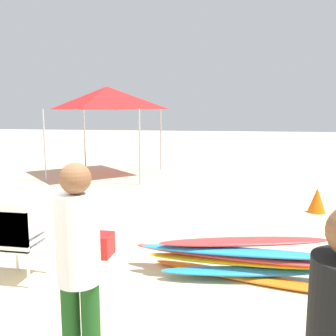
# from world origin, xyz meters

# --- Properties ---
(stacked_plastic_chairs) EXTENTS (0.48, 0.48, 1.02)m
(stacked_plastic_chairs) POSITION_xyz_m (-0.78, 1.21, 0.60)
(stacked_plastic_chairs) COLOR white
(stacked_plastic_chairs) RESTS_ON ground
(surfboard_pile) EXTENTS (2.76, 0.98, 0.48)m
(surfboard_pile) POSITION_xyz_m (1.90, 1.84, 0.24)
(surfboard_pile) COLOR orange
(surfboard_pile) RESTS_ON ground
(lifeguard_near_left) EXTENTS (0.32, 0.32, 1.72)m
(lifeguard_near_left) POSITION_xyz_m (0.70, -0.25, 0.99)
(lifeguard_near_left) COLOR #194C19
(lifeguard_near_left) RESTS_ON ground
(popup_canopy) EXTENTS (3.02, 3.02, 2.94)m
(popup_canopy) POSITION_xyz_m (-2.38, 8.93, 2.56)
(popup_canopy) COLOR #B2B2B7
(popup_canopy) RESTS_ON ground
(traffic_cone_near) EXTENTS (0.37, 0.37, 0.53)m
(traffic_cone_near) POSITION_xyz_m (3.52, 5.25, 0.26)
(traffic_cone_near) COLOR orange
(traffic_cone_near) RESTS_ON ground
(cooler_box) EXTENTS (0.47, 0.36, 0.32)m
(cooler_box) POSITION_xyz_m (-0.16, 2.20, 0.16)
(cooler_box) COLOR red
(cooler_box) RESTS_ON ground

